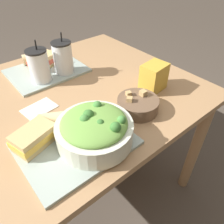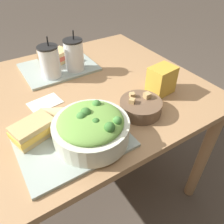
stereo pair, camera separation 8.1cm
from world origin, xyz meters
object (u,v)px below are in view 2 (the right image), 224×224
(baguette_near, at_px, (58,115))
(drink_cup_red, at_px, (74,56))
(sandwich_near, at_px, (33,130))
(chip_bag, at_px, (161,80))
(salad_bowl, at_px, (91,127))
(drink_cup_dark, at_px, (50,63))
(napkin_folded, at_px, (45,103))
(baguette_far, at_px, (47,54))
(sandwich_far, at_px, (56,57))
(soup_bowl, at_px, (141,106))

(baguette_near, bearing_deg, drink_cup_red, -5.02)
(sandwich_near, distance_m, baguette_near, 0.11)
(drink_cup_red, relative_size, chip_bag, 1.64)
(salad_bowl, distance_m, drink_cup_red, 0.52)
(drink_cup_dark, bearing_deg, baguette_near, -106.42)
(drink_cup_dark, distance_m, napkin_folded, 0.23)
(baguette_far, height_order, drink_cup_dark, drink_cup_dark)
(sandwich_far, xyz_separation_m, napkin_folded, (-0.18, -0.31, -0.04))
(chip_bag, relative_size, napkin_folded, 0.86)
(baguette_near, bearing_deg, salad_bowl, -128.52)
(baguette_near, xyz_separation_m, baguette_far, (0.15, 0.54, 0.00))
(soup_bowl, height_order, sandwich_far, same)
(salad_bowl, xyz_separation_m, soup_bowl, (0.24, 0.04, -0.04))
(baguette_near, relative_size, drink_cup_red, 0.67)
(sandwich_near, height_order, chip_bag, chip_bag)
(baguette_near, relative_size, napkin_folded, 0.95)
(baguette_far, bearing_deg, sandwich_near, 171.62)
(soup_bowl, distance_m, napkin_folded, 0.41)
(sandwich_near, bearing_deg, baguette_far, 50.14)
(sandwich_near, xyz_separation_m, napkin_folded, (0.10, 0.19, -0.04))
(drink_cup_red, bearing_deg, sandwich_near, -131.67)
(soup_bowl, distance_m, baguette_far, 0.67)
(soup_bowl, bearing_deg, chip_bag, 22.39)
(baguette_near, height_order, chip_bag, chip_bag)
(napkin_folded, bearing_deg, drink_cup_red, 38.35)
(soup_bowl, distance_m, baguette_near, 0.33)
(baguette_near, xyz_separation_m, drink_cup_dark, (0.10, 0.34, 0.04))
(sandwich_far, bearing_deg, soup_bowl, -95.92)
(sandwich_far, bearing_deg, baguette_near, -129.08)
(sandwich_near, bearing_deg, drink_cup_red, 32.24)
(drink_cup_red, bearing_deg, baguette_near, -124.00)
(baguette_far, distance_m, drink_cup_red, 0.22)
(sandwich_near, relative_size, chip_bag, 1.31)
(napkin_folded, bearing_deg, sandwich_near, -117.53)
(sandwich_far, height_order, napkin_folded, sandwich_far)
(baguette_near, bearing_deg, soup_bowl, -81.86)
(drink_cup_dark, distance_m, drink_cup_red, 0.13)
(baguette_near, height_order, sandwich_far, sandwich_far)
(salad_bowl, xyz_separation_m, sandwich_near, (-0.17, 0.12, -0.02))
(soup_bowl, height_order, napkin_folded, soup_bowl)
(baguette_far, relative_size, chip_bag, 0.93)
(baguette_near, relative_size, chip_bag, 1.10)
(soup_bowl, xyz_separation_m, baguette_near, (-0.30, 0.12, 0.01))
(salad_bowl, relative_size, chip_bag, 2.10)
(drink_cup_red, distance_m, chip_bag, 0.46)
(salad_bowl, relative_size, baguette_near, 1.91)
(soup_bowl, height_order, sandwich_near, same)
(salad_bowl, height_order, sandwich_far, salad_bowl)
(soup_bowl, bearing_deg, drink_cup_dark, 114.36)
(sandwich_far, height_order, chip_bag, chip_bag)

